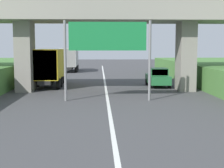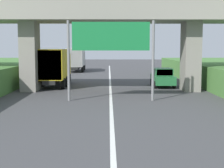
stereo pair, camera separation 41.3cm
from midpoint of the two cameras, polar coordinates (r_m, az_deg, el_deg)
name	(u,v)px [view 2 (the right image)]	position (r m, az deg, el deg)	size (l,w,h in m)	color
lane_centre_stripe	(111,102)	(22.50, 0.34, -3.03)	(0.20, 86.51, 0.01)	white
overpass_bridge	(110,18)	(28.12, 0.16, 11.05)	(40.00, 4.80, 7.91)	gray
overhead_highway_sign	(111,42)	(22.73, 0.33, 7.18)	(5.88, 0.18, 5.41)	slate
truck_black	(76,58)	(50.72, -5.83, 4.32)	(2.44, 7.30, 3.44)	black
truck_yellow	(55,65)	(31.79, -9.30, 3.12)	(2.44, 7.30, 3.44)	black
car_green	(163,78)	(31.25, 8.95, 1.09)	(1.86, 4.10, 1.72)	#236B38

